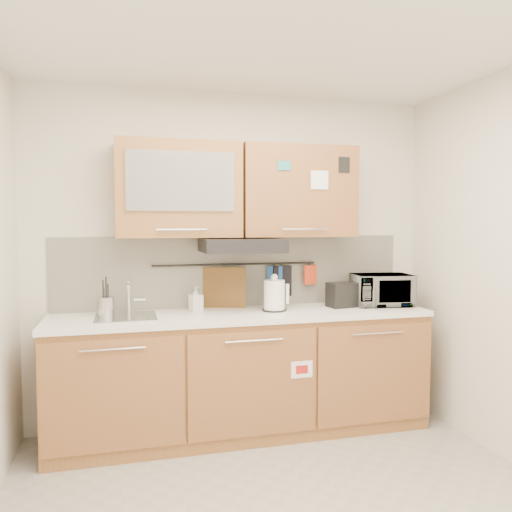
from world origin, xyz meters
TOP-DOWN VIEW (x-y plane):
  - ceiling at (0.00, 0.00)m, footprint 3.20×3.20m
  - wall_back at (0.00, 1.50)m, footprint 3.20×0.00m
  - base_cabinet at (0.00, 1.19)m, footprint 2.80×0.64m
  - countertop at (0.00, 1.19)m, footprint 2.82×0.62m
  - backsplash at (0.00, 1.49)m, footprint 2.80×0.02m
  - upper_cabinets at (-0.00, 1.32)m, footprint 1.82×0.37m
  - range_hood at (0.00, 1.25)m, footprint 0.60×0.46m
  - sink at (-0.85, 1.21)m, footprint 0.42×0.40m
  - utensil_rail at (0.00, 1.45)m, footprint 1.30×0.02m
  - utensil_crock at (-0.99, 1.27)m, footprint 0.15×0.15m
  - kettle at (0.24, 1.20)m, footprint 0.20×0.18m
  - toaster at (0.83, 1.23)m, footprint 0.28×0.19m
  - microwave at (1.16, 1.22)m, footprint 0.49×0.36m
  - soap_bottle at (-0.34, 1.32)m, footprint 0.11×0.11m
  - cutting_board at (-0.10, 1.44)m, footprint 0.33×0.13m
  - oven_mitt at (0.32, 1.44)m, footprint 0.13×0.08m
  - dark_pouch at (0.38, 1.44)m, footprint 0.16×0.07m
  - pot_holder at (0.62, 1.44)m, footprint 0.12×0.07m

SIDE VIEW (x-z plane):
  - base_cabinet at x=0.00m, z-range -0.03..0.85m
  - countertop at x=0.00m, z-range 0.88..0.92m
  - sink at x=-0.85m, z-range 0.79..1.05m
  - utensil_crock at x=-0.99m, z-range 0.85..1.14m
  - soap_bottle at x=-0.34m, z-range 0.92..1.11m
  - toaster at x=0.83m, z-range 0.92..1.12m
  - cutting_board at x=-0.10m, z-range 0.82..1.24m
  - kettle at x=0.24m, z-range 0.89..1.17m
  - microwave at x=1.16m, z-range 0.92..1.17m
  - dark_pouch at x=0.38m, z-range 0.99..1.24m
  - oven_mitt at x=0.32m, z-range 1.03..1.24m
  - pot_holder at x=0.62m, z-range 1.08..1.24m
  - backsplash at x=0.00m, z-range 0.92..1.48m
  - utensil_rail at x=0.00m, z-range 1.25..1.27m
  - wall_back at x=0.00m, z-range -0.30..2.90m
  - range_hood at x=0.00m, z-range 1.37..1.47m
  - upper_cabinets at x=0.00m, z-range 1.48..2.18m
  - ceiling at x=0.00m, z-range 2.60..2.60m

